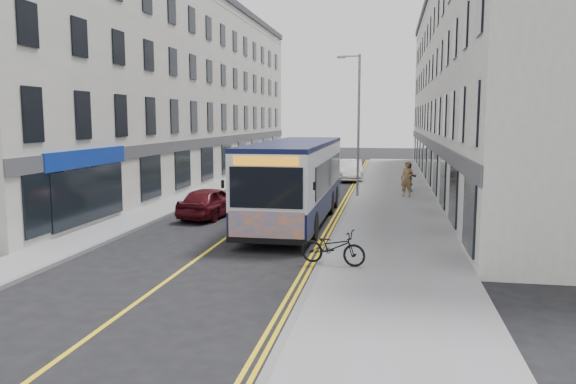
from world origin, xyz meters
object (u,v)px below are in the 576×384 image
at_px(pedestrian_near, 407,179).
at_px(bicycle, 333,247).
at_px(car_white, 350,170).
at_px(car_maroon, 210,202).
at_px(streetlamp, 357,120).
at_px(city_bus, 296,178).
at_px(pedestrian_far, 409,177).

bearing_deg(pedestrian_near, bicycle, -78.61).
height_order(car_white, car_maroon, car_white).
height_order(streetlamp, car_white, streetlamp).
xyz_separation_m(city_bus, pedestrian_far, (5.13, 10.49, -0.92)).
height_order(pedestrian_near, pedestrian_far, pedestrian_near).
bearing_deg(pedestrian_far, streetlamp, -139.67).
xyz_separation_m(city_bus, car_maroon, (-4.06, 0.45, -1.20)).
xyz_separation_m(streetlamp, pedestrian_far, (3.02, 2.45, -3.40)).
xyz_separation_m(car_white, car_maroon, (-5.20, -16.59, -0.05)).
distance_m(car_white, car_maroon, 17.38).
bearing_deg(pedestrian_near, streetlamp, -154.72).
bearing_deg(bicycle, city_bus, 30.72).
distance_m(bicycle, pedestrian_far, 18.04).
bearing_deg(city_bus, pedestrian_near, 59.10).
height_order(city_bus, car_maroon, city_bus).
relative_size(bicycle, car_maroon, 0.49).
relative_size(streetlamp, pedestrian_near, 4.03).
bearing_deg(city_bus, car_white, 86.17).
xyz_separation_m(bicycle, car_maroon, (-6.40, 7.79, 0.06)).
xyz_separation_m(bicycle, pedestrian_far, (2.79, 17.82, 0.34)).
relative_size(car_white, car_maroon, 1.11).
distance_m(streetlamp, pedestrian_near, 4.33).
bearing_deg(streetlamp, car_maroon, -129.14).
height_order(bicycle, pedestrian_near, pedestrian_near).
height_order(bicycle, pedestrian_far, pedestrian_far).
xyz_separation_m(streetlamp, pedestrian_near, (2.83, 0.22, -3.27)).
relative_size(streetlamp, car_white, 1.74).
bearing_deg(car_maroon, pedestrian_near, -131.80).
distance_m(bicycle, car_maroon, 10.08).
relative_size(streetlamp, pedestrian_far, 4.62).
bearing_deg(streetlamp, bicycle, -89.14).
xyz_separation_m(pedestrian_far, car_maroon, (-9.19, -10.03, -0.28)).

